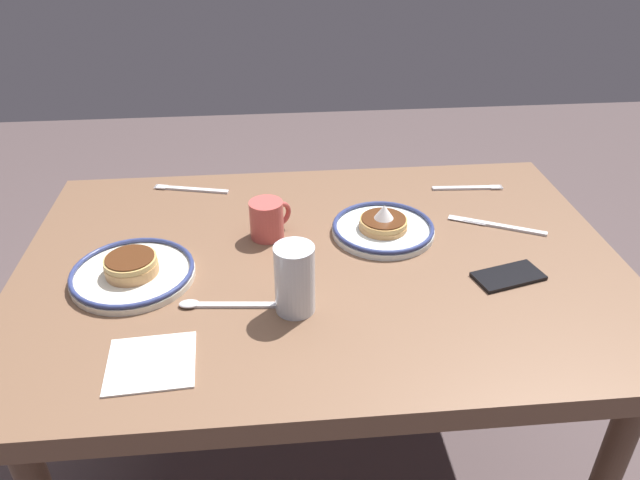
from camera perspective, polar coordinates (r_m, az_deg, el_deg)
The scene contains 12 objects.
ground_plane at distance 1.84m, azimuth 0.13°, elevation -21.50°, with size 6.00×6.00×0.00m, color #4F4141.
dining_table at distance 1.36m, azimuth 0.17°, elevation -4.40°, with size 1.32×0.90×0.74m.
plate_near_main at distance 1.41m, azimuth 6.00°, elevation 1.23°, with size 0.24×0.24×0.07m.
plate_center_pancakes at distance 1.31m, azimuth -17.34°, elevation -2.87°, with size 0.26×0.26×0.05m.
coffee_mug at distance 1.38m, azimuth -4.99°, elevation 2.03°, with size 0.10×0.08×0.09m.
drinking_glass at distance 1.14m, azimuth -2.40°, elevation -4.01°, with size 0.08×0.08×0.14m.
cell_phone at distance 1.32m, azimuth 17.41°, elevation -3.28°, with size 0.14×0.07×0.01m, color black.
paper_napkin at distance 1.10m, azimuth -15.69°, elevation -11.14°, with size 0.15×0.14×0.00m, color white.
fork_near at distance 1.66m, azimuth 13.82°, elevation 4.82°, with size 0.19×0.03×0.01m.
fork_far at distance 1.64m, azimuth -12.15°, elevation 4.72°, with size 0.20×0.07×0.01m.
butter_knife at distance 1.50m, azimuth 16.37°, elevation 1.34°, with size 0.21×0.12×0.01m.
tea_spoon at distance 1.20m, azimuth -9.70°, elevation -6.05°, with size 0.21×0.04×0.01m.
Camera 1 is at (0.11, 1.10, 1.47)m, focal length 33.79 mm.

